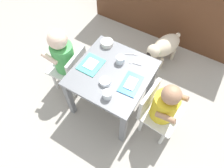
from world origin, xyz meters
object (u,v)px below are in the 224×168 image
water_cup_right (120,60)px  spoon_by_left_tray (133,54)px  seated_child_left (64,56)px  spoon_by_right_tray (134,63)px  food_tray_left (91,64)px  water_cup_left (107,95)px  veggie_bowl_far (105,82)px  dog (164,47)px  dining_table (112,78)px  seated_child_right (163,106)px  cereal_bowl_left_side (107,43)px  food_tray_right (131,84)px

water_cup_right → spoon_by_left_tray: bearing=68.0°
seated_child_left → spoon_by_right_tray: 0.59m
food_tray_left → water_cup_left: size_ratio=2.83×
water_cup_left → veggie_bowl_far: bearing=129.7°
food_tray_left → spoon_by_right_tray: (0.28, 0.18, -0.00)m
water_cup_left → spoon_by_left_tray: size_ratio=0.71×
food_tray_left → dog: bearing=62.9°
dining_table → water_cup_right: size_ratio=8.34×
seated_child_left → food_tray_left: size_ratio=3.64×
dog → water_cup_right: water_cup_right is taller
dining_table → seated_child_right: 0.45m
water_cup_left → cereal_bowl_left_side: water_cup_left is taller
cereal_bowl_left_side → spoon_by_right_tray: size_ratio=1.01×
dog → water_cup_right: bearing=-107.9°
seated_child_left → cereal_bowl_left_side: seated_child_left is taller
seated_child_left → dog: (0.64, 0.72, -0.20)m
dining_table → spoon_by_left_tray: spoon_by_left_tray is taller
seated_child_left → seated_child_right: 0.90m
cereal_bowl_left_side → spoon_by_left_tray: bearing=3.3°
dining_table → food_tray_right: (0.18, -0.02, 0.09)m
water_cup_left → spoon_by_right_tray: (0.02, 0.36, -0.02)m
cereal_bowl_left_side → veggie_bowl_far: bearing=-60.6°
water_cup_right → spoon_by_right_tray: water_cup_right is taller
dining_table → spoon_by_left_tray: bearing=77.2°
dog → water_cup_left: 0.94m
seated_child_right → spoon_by_right_tray: seated_child_right is taller
water_cup_right → food_tray_right: bearing=-39.8°
dog → veggie_bowl_far: size_ratio=5.41×
spoon_by_left_tray → spoon_by_right_tray: size_ratio=0.95×
dining_table → food_tray_left: food_tray_left is taller
seated_child_right → veggie_bowl_far: 0.46m
spoon_by_right_tray → spoon_by_left_tray: bearing=124.5°
dining_table → spoon_by_right_tray: bearing=55.9°
food_tray_right → veggie_bowl_far: size_ratio=2.54×
water_cup_left → spoon_by_right_tray: 0.36m
seated_child_right → cereal_bowl_left_side: size_ratio=6.33×
spoon_by_left_tray → seated_child_left: bearing=-152.0°
cereal_bowl_left_side → dog: bearing=51.6°
cereal_bowl_left_side → spoon_by_left_tray: cereal_bowl_left_side is taller
seated_child_right → spoon_by_right_tray: (-0.34, 0.18, 0.08)m
veggie_bowl_far → spoon_by_left_tray: veggie_bowl_far is taller
food_tray_right → veggie_bowl_far: bearing=-152.7°
food_tray_right → spoon_by_left_tray: size_ratio=2.21×
dog → water_cup_right: (-0.18, -0.57, 0.27)m
dog → seated_child_left: bearing=-131.5°
seated_child_right → veggie_bowl_far: seated_child_right is taller
dining_table → food_tray_right: food_tray_right is taller
food_tray_left → water_cup_right: size_ratio=2.70×
food_tray_left → spoon_by_right_tray: bearing=32.8°
seated_child_left → spoon_by_left_tray: size_ratio=7.26×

